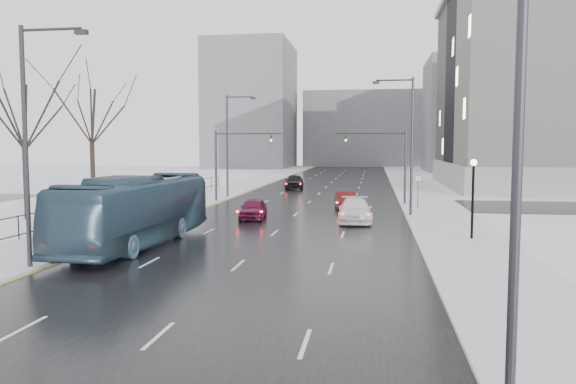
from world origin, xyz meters
The scene contains 24 objects.
road centered at (0.00, 60.00, 0.02)m, with size 16.00×150.00×0.04m, color black.
cross_road centered at (0.00, 48.00, 0.02)m, with size 130.00×10.00×0.04m, color black.
sidewalk_left centered at (-10.50, 60.00, 0.08)m, with size 5.00×150.00×0.16m, color silver.
sidewalk_right centered at (10.50, 60.00, 0.08)m, with size 5.00×150.00×0.16m, color silver.
park_strip centered at (-20.00, 60.00, 0.06)m, with size 14.00×150.00×0.12m, color white.
tree_park_d centered at (-17.80, 34.00, 0.00)m, with size 8.75×8.75×12.50m, color black, non-canonical shape.
tree_park_e centered at (-18.20, 44.00, 0.00)m, with size 9.45×9.45×13.50m, color black, non-canonical shape.
iron_fence centered at (-13.00, 30.00, 0.91)m, with size 0.06×70.00×1.30m.
streetlight_r_near centered at (8.17, 10.00, 5.62)m, with size 2.95×0.25×10.00m.
streetlight_r_mid centered at (8.17, 40.00, 5.62)m, with size 2.95×0.25×10.00m.
streetlight_l_near centered at (-8.17, 20.00, 5.62)m, with size 2.95×0.25×10.00m.
streetlight_l_far centered at (-8.17, 52.00, 5.62)m, with size 2.95×0.25×10.00m.
lamppost_r_mid centered at (11.00, 30.00, 2.94)m, with size 0.36×0.36×4.28m.
mast_signal_right centered at (7.33, 48.00, 4.11)m, with size 6.10×0.33×6.50m.
mast_signal_left centered at (-7.33, 48.00, 4.11)m, with size 6.10×0.33×6.50m.
no_uturn_sign centered at (9.20, 44.00, 2.30)m, with size 0.60×0.06×2.70m.
bldg_far_right centered at (28.00, 115.00, 11.00)m, with size 24.00×20.00×22.00m, color slate.
bldg_far_left centered at (-22.00, 125.00, 14.00)m, with size 18.00×22.00×28.00m, color slate.
bldg_far_center centered at (4.00, 140.00, 9.00)m, with size 30.00×18.00×18.00m, color slate.
bus centered at (-6.31, 26.03, 1.84)m, with size 3.02×12.90×3.59m, color #334E64.
sedan_center_near centered at (-2.59, 37.01, 0.76)m, with size 1.69×4.21×1.44m, color #590F30.
sedan_right_near centered at (3.50, 43.83, 0.75)m, with size 1.50×4.31×1.42m, color #500E0D.
sedan_right_far centered at (4.51, 36.54, 0.82)m, with size 2.19×5.38×1.56m, color white.
sedan_center_far centered at (-3.50, 64.11, 0.90)m, with size 2.02×5.03×1.71m, color black.
Camera 1 is at (5.71, -1.13, 5.20)m, focal length 35.00 mm.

